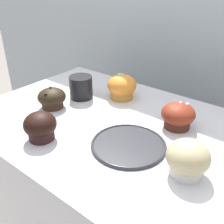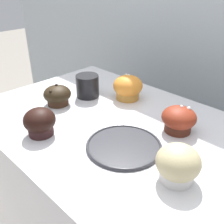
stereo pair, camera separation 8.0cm
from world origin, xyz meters
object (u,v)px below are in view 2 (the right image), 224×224
Objects in this scene: muffin_back_right at (128,88)px; serving_plate at (124,145)px; muffin_front_left at (179,119)px; muffin_front_right at (40,122)px; muffin_back_left at (178,164)px; coffee_cup at (87,85)px; muffin_front_center at (57,95)px.

muffin_back_right is 0.31m from serving_plate.
muffin_front_left is 1.10× the size of muffin_front_right.
serving_plate is at bearing -108.51° from muffin_front_left.
coffee_cup is at bearing 162.66° from muffin_back_left.
muffin_front_center is 0.35m from serving_plate.
muffin_front_right is 0.25m from serving_plate.
muffin_front_left is at bearing 71.49° from serving_plate.
muffin_back_right is (-0.37, 0.25, 0.00)m from muffin_back_left.
muffin_front_center is 0.20m from muffin_front_right.
muffin_back_left is 1.10× the size of muffin_front_right.
serving_plate is (0.32, -0.15, -0.04)m from coffee_cup.
muffin_front_right is at bearing -92.67° from muffin_back_right.
muffin_back_right reaches higher than muffin_front_left.
muffin_back_left is 0.52m from coffee_cup.
muffin_back_left reaches higher than muffin_front_center.
muffin_back_right reaches higher than muffin_back_left.
serving_plate is at bearing -24.34° from coffee_cup.
muffin_back_left reaches higher than muffin_front_left.
serving_plate is (0.20, -0.24, -0.04)m from muffin_back_right.
muffin_back_right is 1.18× the size of muffin_front_right.
muffin_front_right is (-0.39, -0.12, -0.00)m from muffin_back_left.
serving_plate is (0.34, -0.02, -0.03)m from muffin_front_center.
muffin_back_left is at bearing -58.36° from muffin_front_left.
muffin_back_left is at bearing -33.49° from muffin_back_right.
muffin_front_left is at bearing 47.46° from muffin_front_right.
muffin_front_left reaches higher than serving_plate.
muffin_front_right is at bearing -150.00° from serving_plate.
muffin_front_right is at bearing -163.22° from muffin_back_left.
muffin_back_left is at bearing -2.72° from serving_plate.
muffin_front_left is (0.26, -0.06, -0.00)m from muffin_back_right.
muffin_front_right is at bearing -68.48° from coffee_cup.
coffee_cup reaches higher than serving_plate.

